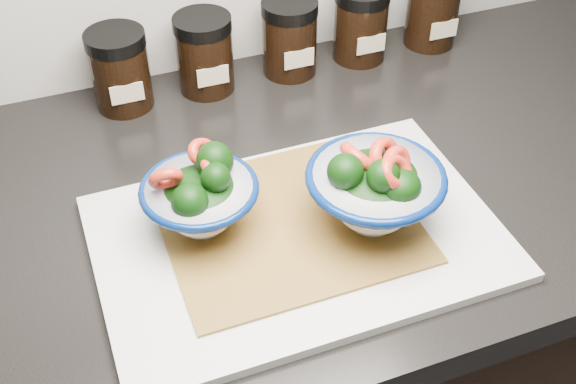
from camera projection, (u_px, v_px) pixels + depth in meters
name	position (u px, v px, depth m)	size (l,w,h in m)	color
cabinet	(339.00, 376.00, 1.24)	(3.43, 0.58, 0.86)	black
countertop	(355.00, 178.00, 0.94)	(3.50, 0.60, 0.04)	black
cutting_board	(298.00, 238.00, 0.82)	(0.45, 0.30, 0.01)	silver
bamboo_mat	(288.00, 222.00, 0.83)	(0.28, 0.24, 0.00)	#AA8233
bowl_left	(201.00, 198.00, 0.79)	(0.13, 0.13, 0.11)	white
bowl_right	(375.00, 189.00, 0.79)	(0.16, 0.16, 0.12)	white
spice_jar_a	(120.00, 70.00, 0.99)	(0.08, 0.08, 0.11)	black
spice_jar_b	(205.00, 54.00, 1.02)	(0.08, 0.08, 0.11)	black
spice_jar_c	(290.00, 37.00, 1.05)	(0.08, 0.08, 0.11)	black
spice_jar_d	(361.00, 24.00, 1.08)	(0.08, 0.08, 0.11)	black
spice_jar_e	(433.00, 10.00, 1.11)	(0.08, 0.08, 0.11)	black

